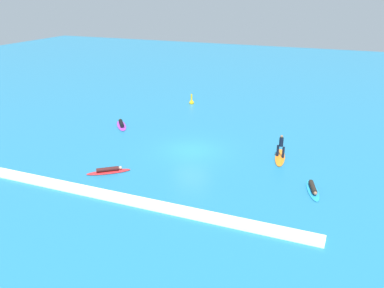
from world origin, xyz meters
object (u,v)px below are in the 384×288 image
surfer_on_blue_board (313,189)px  surfer_on_red_board (109,171)px  marker_buoy (192,102)px  surfer_on_orange_board (280,154)px  surfer_on_purple_board (121,124)px

surfer_on_blue_board → surfer_on_red_board: size_ratio=1.10×
surfer_on_red_board → marker_buoy: size_ratio=2.28×
surfer_on_orange_board → surfer_on_blue_board: size_ratio=1.16×
surfer_on_orange_board → surfer_on_purple_board: bearing=-106.8°
surfer_on_purple_board → surfer_on_blue_board: (17.07, -6.22, -0.01)m
surfer_on_purple_board → marker_buoy: bearing=-55.2°
surfer_on_orange_board → surfer_on_red_board: (-9.91, -6.74, -0.20)m
surfer_on_blue_board → marker_buoy: (-14.18, 15.31, 0.06)m
surfer_on_blue_board → surfer_on_red_board: 12.93m
surfer_on_blue_board → marker_buoy: bearing=-153.8°
surfer_on_orange_board → marker_buoy: surfer_on_orange_board is taller
surfer_on_blue_board → surfer_on_red_board: surfer_on_blue_board is taller
surfer_on_orange_board → surfer_on_red_board: surfer_on_orange_board is taller
marker_buoy → surfer_on_orange_board: bearing=-44.0°
surfer_on_orange_board → surfer_on_purple_board: size_ratio=1.17×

